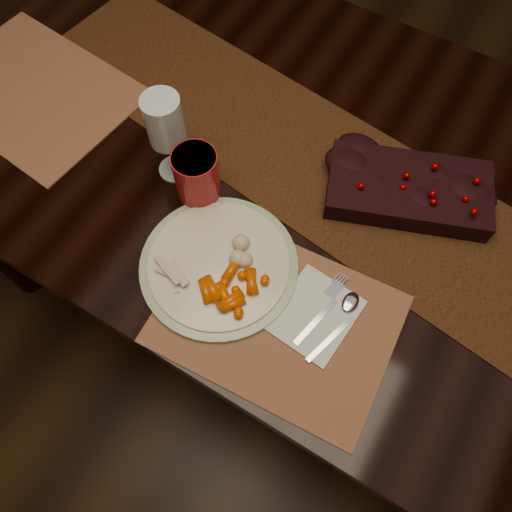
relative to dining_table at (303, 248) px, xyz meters
The scene contains 15 objects.
floor 0.38m from the dining_table, ahead, with size 5.00×5.00×0.00m, color black.
dining_table is the anchor object (origin of this frame).
table_runner 0.38m from the dining_table, ahead, with size 1.54×0.32×0.00m, color #56340A.
centerpiece 0.45m from the dining_table, ahead, with size 0.32×0.16×0.06m, color black, non-canonical shape.
placemat_main 0.51m from the dining_table, 74.32° to the right, with size 0.41×0.30×0.00m, color #8B5F39.
placemat_second 0.77m from the dining_table, 167.28° to the right, with size 0.45×0.33×0.00m, color brown.
dinner_plate 0.49m from the dining_table, 99.66° to the right, with size 0.30×0.30×0.02m, color beige.
baby_carrots 0.52m from the dining_table, 90.11° to the right, with size 0.10×0.08×0.02m, color #D04700, non-canonical shape.
mashed_potatoes 0.49m from the dining_table, 95.37° to the right, with size 0.07×0.06×0.04m, color beige, non-canonical shape.
turkey_shreds 0.55m from the dining_table, 107.08° to the right, with size 0.08×0.07×0.02m, color beige, non-canonical shape.
napkin 0.50m from the dining_table, 63.09° to the right, with size 0.13×0.15×0.01m, color silver.
fork 0.51m from the dining_table, 61.43° to the right, with size 0.02×0.14×0.00m, color white, non-canonical shape.
spoon 0.52m from the dining_table, 56.80° to the right, with size 0.03×0.15×0.00m, color #A9ABC4, non-canonical shape.
red_cup 0.51m from the dining_table, 133.41° to the right, with size 0.09×0.09×0.12m, color #A7161B.
wine_glass 0.56m from the dining_table, 148.09° to the right, with size 0.07×0.07×0.20m, color silver, non-canonical shape.
Camera 1 is at (0.21, -0.61, 1.61)m, focal length 35.00 mm.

